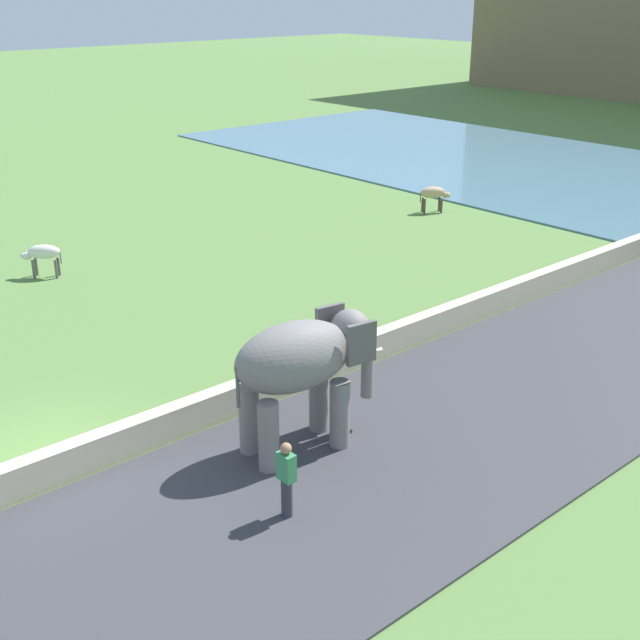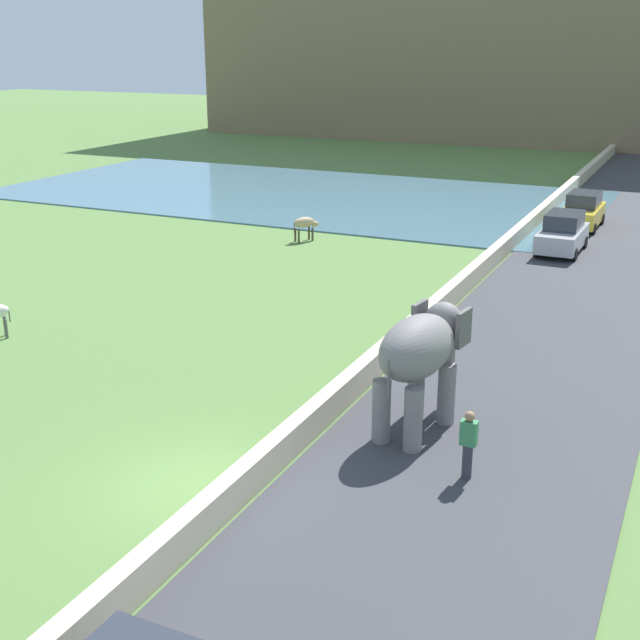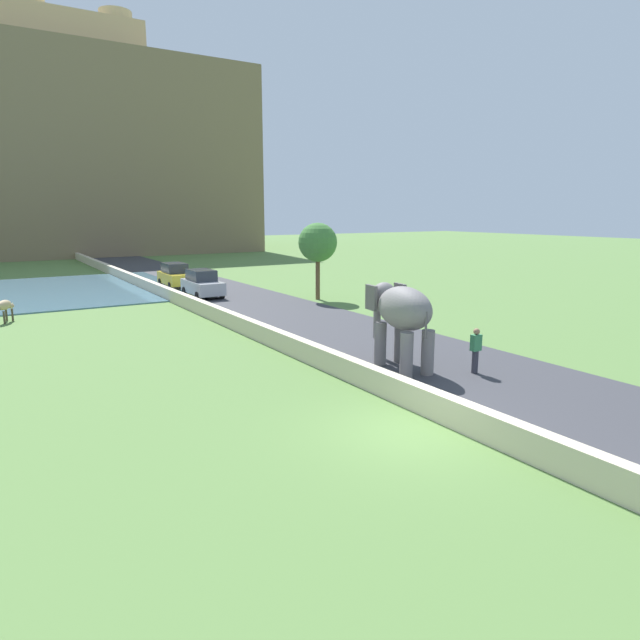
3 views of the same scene
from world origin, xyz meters
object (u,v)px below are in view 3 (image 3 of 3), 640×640
object	(u,v)px
elephant	(401,313)
car_yellow	(175,275)
car_silver	(202,284)
cow_tan	(5,306)
person_beside_elephant	(476,350)

from	to	relation	value
elephant	car_yellow	size ratio (longest dim) A/B	0.88
car_yellow	car_silver	bearing A→B (deg)	-90.00
elephant	car_yellow	bearing A→B (deg)	90.07
car_yellow	cow_tan	world-z (taller)	car_yellow
elephant	car_silver	distance (m)	19.83
elephant	person_beside_elephant	bearing A→B (deg)	-47.25
elephant	cow_tan	size ratio (longest dim) A/B	2.62
car_silver	cow_tan	xyz separation A→B (m)	(-11.39, -2.73, -0.06)
person_beside_elephant	car_silver	distance (m)	21.77
person_beside_elephant	cow_tan	distance (m)	23.09
elephant	person_beside_elephant	distance (m)	2.83
elephant	car_silver	bearing A→B (deg)	90.09
person_beside_elephant	cow_tan	xyz separation A→B (m)	(-13.18, 18.97, -0.04)
cow_tan	elephant	bearing A→B (deg)	-56.21
elephant	cow_tan	bearing A→B (deg)	123.79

